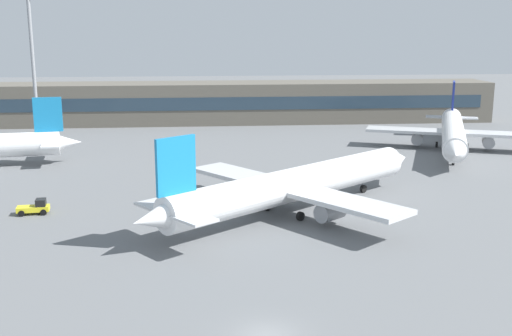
# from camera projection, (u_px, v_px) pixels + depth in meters

# --- Properties ---
(ground_plane) EXTENTS (400.00, 400.00, 0.00)m
(ground_plane) POSITION_uv_depth(u_px,v_px,m) (236.00, 190.00, 82.41)
(ground_plane) COLOR slate
(terminal_building) EXTENTS (122.77, 12.13, 9.00)m
(terminal_building) POSITION_uv_depth(u_px,v_px,m) (221.00, 103.00, 140.73)
(terminal_building) COLOR #5B564C
(terminal_building) RESTS_ON ground_plane
(airplane_near) EXTENTS (36.83, 30.75, 10.96)m
(airplane_near) POSITION_uv_depth(u_px,v_px,m) (298.00, 184.00, 72.25)
(airplane_near) COLOR white
(airplane_near) RESTS_ON ground_plane
(airplane_far) EXTENTS (29.77, 41.52, 10.73)m
(airplane_far) POSITION_uv_depth(u_px,v_px,m) (453.00, 132.00, 108.53)
(airplane_far) COLOR white
(airplane_far) RESTS_ON ground_plane
(baggage_tug_yellow) EXTENTS (3.75, 2.16, 1.75)m
(baggage_tug_yellow) POSITION_uv_depth(u_px,v_px,m) (35.00, 207.00, 71.87)
(baggage_tug_yellow) COLOR yellow
(baggage_tug_yellow) RESTS_ON ground_plane
(floodlight_tower_west) EXTENTS (3.20, 0.80, 28.06)m
(floodlight_tower_west) POSITION_uv_depth(u_px,v_px,m) (32.00, 54.00, 119.62)
(floodlight_tower_west) COLOR gray
(floodlight_tower_west) RESTS_ON ground_plane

